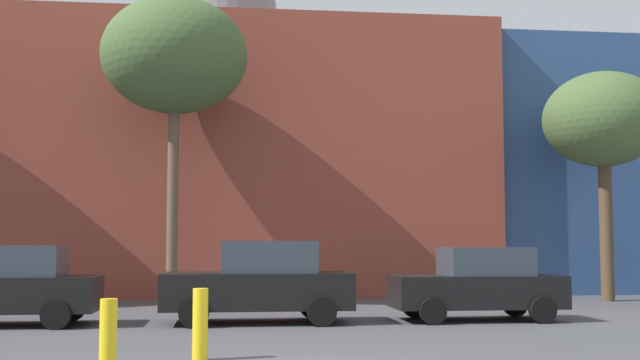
{
  "coord_description": "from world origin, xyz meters",
  "views": [
    {
      "loc": [
        -1.03,
        -11.15,
        1.82
      ],
      "look_at": [
        1.33,
        8.71,
        3.4
      ],
      "focal_mm": 44.93,
      "sensor_mm": 36.0,
      "label": 1
    }
  ],
  "objects_px": {
    "parked_car_2": "(260,282)",
    "parked_car_3": "(478,284)",
    "parked_car_1": "(7,286)",
    "bare_tree_2": "(175,57)",
    "bollard_yellow_0": "(108,337)",
    "bare_tree_0": "(603,121)",
    "bollard_yellow_1": "(200,324)"
  },
  "relations": [
    {
      "from": "bollard_yellow_0",
      "to": "bare_tree_0",
      "type": "bearing_deg",
      "value": 42.82
    },
    {
      "from": "bollard_yellow_1",
      "to": "parked_car_3",
      "type": "bearing_deg",
      "value": 41.99
    },
    {
      "from": "parked_car_2",
      "to": "parked_car_3",
      "type": "relative_size",
      "value": 1.08
    },
    {
      "from": "parked_car_1",
      "to": "bollard_yellow_0",
      "type": "distance_m",
      "value": 7.67
    },
    {
      "from": "parked_car_1",
      "to": "parked_car_3",
      "type": "height_order",
      "value": "parked_car_1"
    },
    {
      "from": "parked_car_1",
      "to": "bollard_yellow_1",
      "type": "relative_size",
      "value": 3.67
    },
    {
      "from": "parked_car_1",
      "to": "bollard_yellow_0",
      "type": "bearing_deg",
      "value": 114.56
    },
    {
      "from": "parked_car_3",
      "to": "bollard_yellow_0",
      "type": "relative_size",
      "value": 3.8
    },
    {
      "from": "parked_car_1",
      "to": "bare_tree_0",
      "type": "distance_m",
      "value": 18.38
    },
    {
      "from": "parked_car_2",
      "to": "bollard_yellow_1",
      "type": "relative_size",
      "value": 3.87
    },
    {
      "from": "parked_car_3",
      "to": "bare_tree_0",
      "type": "xyz_separation_m",
      "value": [
        6.04,
        5.66,
        4.87
      ]
    },
    {
      "from": "parked_car_3",
      "to": "bare_tree_0",
      "type": "distance_m",
      "value": 9.6
    },
    {
      "from": "parked_car_2",
      "to": "bollard_yellow_1",
      "type": "xyz_separation_m",
      "value": [
        -1.18,
        -5.72,
        -0.37
      ]
    },
    {
      "from": "bare_tree_0",
      "to": "parked_car_2",
      "type": "bearing_deg",
      "value": -153.23
    },
    {
      "from": "parked_car_2",
      "to": "parked_car_1",
      "type": "bearing_deg",
      "value": -0.0
    },
    {
      "from": "bare_tree_2",
      "to": "bollard_yellow_1",
      "type": "distance_m",
      "value": 13.07
    },
    {
      "from": "bare_tree_2",
      "to": "parked_car_2",
      "type": "bearing_deg",
      "value": -66.4
    },
    {
      "from": "parked_car_3",
      "to": "bollard_yellow_0",
      "type": "height_order",
      "value": "parked_car_3"
    },
    {
      "from": "bollard_yellow_0",
      "to": "bollard_yellow_1",
      "type": "xyz_separation_m",
      "value": [
        1.23,
        1.25,
        0.03
      ]
    },
    {
      "from": "bare_tree_2",
      "to": "bollard_yellow_0",
      "type": "bearing_deg",
      "value": -90.29
    },
    {
      "from": "parked_car_1",
      "to": "parked_car_2",
      "type": "bearing_deg",
      "value": 180.0
    },
    {
      "from": "parked_car_3",
      "to": "bollard_yellow_1",
      "type": "xyz_separation_m",
      "value": [
        -6.35,
        -5.72,
        -0.3
      ]
    },
    {
      "from": "parked_car_1",
      "to": "bare_tree_2",
      "type": "relative_size",
      "value": 0.45
    },
    {
      "from": "parked_car_3",
      "to": "parked_car_1",
      "type": "bearing_deg",
      "value": 0.0
    },
    {
      "from": "bare_tree_2",
      "to": "bollard_yellow_1",
      "type": "height_order",
      "value": "bare_tree_2"
    },
    {
      "from": "bare_tree_0",
      "to": "bollard_yellow_1",
      "type": "relative_size",
      "value": 6.56
    },
    {
      "from": "parked_car_3",
      "to": "parked_car_2",
      "type": "bearing_deg",
      "value": 0.0
    },
    {
      "from": "parked_car_2",
      "to": "bare_tree_2",
      "type": "height_order",
      "value": "bare_tree_2"
    },
    {
      "from": "bare_tree_0",
      "to": "bare_tree_2",
      "type": "distance_m",
      "value": 13.66
    },
    {
      "from": "parked_car_3",
      "to": "bollard_yellow_1",
      "type": "bearing_deg",
      "value": 41.99
    },
    {
      "from": "bollard_yellow_1",
      "to": "bollard_yellow_0",
      "type": "bearing_deg",
      "value": -134.55
    },
    {
      "from": "parked_car_1",
      "to": "parked_car_3",
      "type": "bearing_deg",
      "value": -180.0
    }
  ]
}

